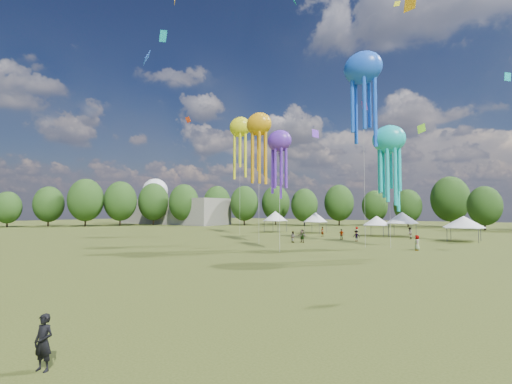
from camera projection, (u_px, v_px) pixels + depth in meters
The scene contains 10 objects.
ground at pixel (31, 308), 17.08m from camera, with size 300.00×300.00×0.00m, color #384416.
observer_main at pixel (44, 342), 10.41m from camera, with size 0.59×0.39×1.61m, color black.
spectator_near at pixel (293, 237), 50.73m from camera, with size 0.77×0.60×1.59m, color gray.
spectators_far at pixel (354, 235), 53.53m from camera, with size 18.59×18.66×1.83m.
festival_tents at pixel (364, 218), 64.22m from camera, with size 39.13×10.25×4.35m.
show_kites at pixel (357, 102), 48.12m from camera, with size 50.29×20.81×32.02m.
small_kites at pixel (345, 39), 54.87m from camera, with size 67.27×60.40×42.90m.
treeline at pixel (372, 200), 70.44m from camera, with size 201.57×95.24×13.43m.
hangar at pixel (172, 212), 117.61m from camera, with size 40.00×12.00×8.00m, color gray.
radome at pixel (155, 195), 132.07m from camera, with size 9.00×9.00×16.00m.
Camera 1 is at (18.72, -7.91, 4.63)m, focal length 25.42 mm.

